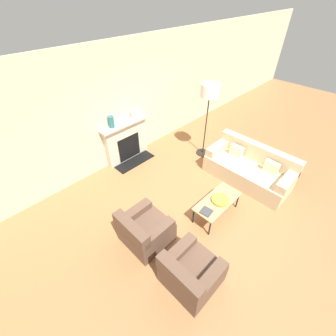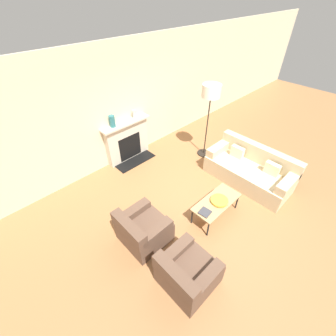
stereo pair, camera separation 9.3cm
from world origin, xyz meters
name	(u,v)px [view 1 (the left image)]	position (x,y,z in m)	size (l,w,h in m)	color
ground_plane	(212,205)	(0.00, 0.00, 0.00)	(18.00, 18.00, 0.00)	#99663D
wall_back	(126,104)	(0.00, 2.83, 1.45)	(18.00, 0.06, 2.90)	beige
fireplace	(127,141)	(-0.22, 2.69, 0.53)	(1.34, 0.59, 1.08)	beige
couch	(249,169)	(1.31, -0.08, 0.32)	(0.89, 1.98, 0.85)	#CCB78E
armchair_near	(191,273)	(-1.58, -0.70, 0.29)	(0.80, 0.79, 0.74)	brown
armchair_far	(145,230)	(-1.58, 0.39, 0.29)	(0.80, 0.79, 0.74)	brown
coffee_table	(217,202)	(-0.16, -0.19, 0.39)	(1.06, 0.48, 0.42)	tan
bowl	(220,200)	(-0.12, -0.22, 0.45)	(0.34, 0.34, 0.05)	gold
book	(206,212)	(-0.55, -0.20, 0.43)	(0.23, 0.22, 0.02)	#38383D
floor_lamp	(209,96)	(1.40, 1.36, 1.68)	(0.45, 0.45, 1.96)	black
mantel_vase_left	(111,122)	(-0.56, 2.70, 1.23)	(0.14, 0.14, 0.28)	#28666B
mantel_vase_center_left	(133,114)	(0.09, 2.70, 1.19)	(0.10, 0.10, 0.21)	beige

